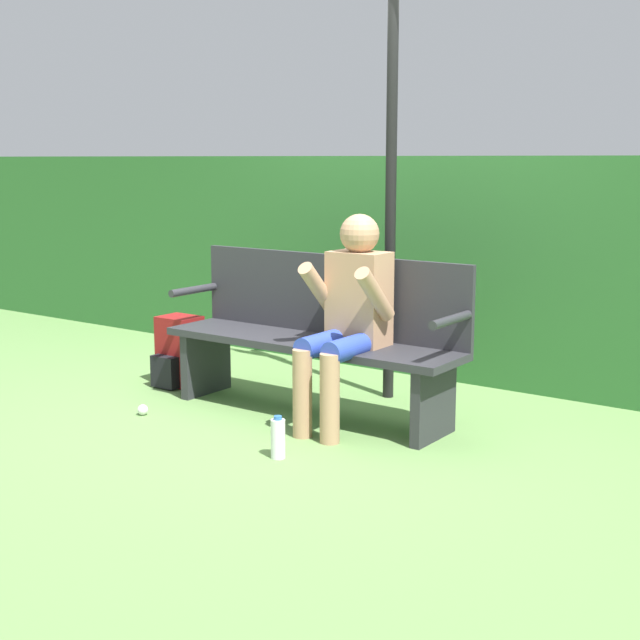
{
  "coord_description": "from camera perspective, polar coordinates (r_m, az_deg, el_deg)",
  "views": [
    {
      "loc": [
        3.13,
        -4.25,
        1.55
      ],
      "look_at": [
        0.15,
        -0.1,
        0.62
      ],
      "focal_mm": 50.0,
      "sensor_mm": 36.0,
      "label": 1
    }
  ],
  "objects": [
    {
      "name": "ground_plane",
      "position": [
        5.49,
        -0.67,
        -6.05
      ],
      "size": [
        40.0,
        40.0,
        0.0
      ],
      "primitive_type": "plane",
      "color": "#668E4C"
    },
    {
      "name": "hedge_back",
      "position": [
        6.52,
        6.77,
        3.5
      ],
      "size": [
        12.0,
        0.37,
        1.56
      ],
      "color": "#2D662D",
      "rests_on": "ground"
    },
    {
      "name": "park_bench",
      "position": [
        5.44,
        -0.21,
        -0.86
      ],
      "size": [
        1.95,
        0.47,
        0.97
      ],
      "color": "#2D2D33",
      "rests_on": "ground"
    },
    {
      "name": "person_seated",
      "position": [
        5.11,
        1.85,
        0.63
      ],
      "size": [
        0.48,
        0.6,
        1.23
      ],
      "color": "tan",
      "rests_on": "ground"
    },
    {
      "name": "backpack",
      "position": [
        6.22,
        -9.05,
        -2.08
      ],
      "size": [
        0.27,
        0.3,
        0.48
      ],
      "color": "maroon",
      "rests_on": "ground"
    },
    {
      "name": "water_bottle",
      "position": [
        4.69,
        -2.7,
        -7.57
      ],
      "size": [
        0.08,
        0.08,
        0.23
      ],
      "color": "white",
      "rests_on": "ground"
    },
    {
      "name": "signpost",
      "position": [
        5.7,
        4.56,
        11.48
      ],
      "size": [
        0.48,
        0.09,
        2.89
      ],
      "color": "black",
      "rests_on": "ground"
    },
    {
      "name": "litter_crumple",
      "position": [
        5.58,
        -11.28,
        -5.66
      ],
      "size": [
        0.07,
        0.07,
        0.07
      ],
      "color": "silver",
      "rests_on": "ground"
    }
  ]
}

